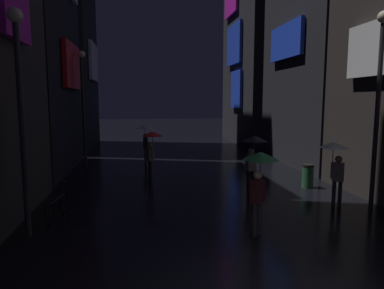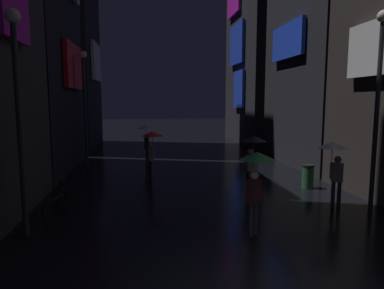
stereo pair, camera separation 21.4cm
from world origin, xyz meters
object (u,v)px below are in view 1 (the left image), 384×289
(pedestrian_near_crossing_black, at_px, (253,148))
(streetlamp_left_near, at_px, (20,98))
(pedestrian_foreground_left_red, at_px, (152,142))
(pedestrian_far_right_clear, at_px, (335,156))
(trash_bin, at_px, (308,176))
(bicycle_parked_at_storefront, at_px, (58,204))
(streetlamp_left_far, at_px, (83,95))
(streetlamp_right_near, at_px, (379,90))
(pedestrian_foreground_right_green, at_px, (260,170))
(pedestrian_midstreet_centre_clear, at_px, (145,133))

(pedestrian_near_crossing_black, xyz_separation_m, streetlamp_left_near, (-6.93, -3.10, 1.80))
(pedestrian_foreground_left_red, xyz_separation_m, pedestrian_far_right_clear, (5.59, -4.56, 0.00))
(pedestrian_foreground_left_red, height_order, trash_bin, pedestrian_foreground_left_red)
(pedestrian_near_crossing_black, relative_size, bicycle_parked_at_storefront, 1.17)
(bicycle_parked_at_storefront, height_order, trash_bin, bicycle_parked_at_storefront)
(streetlamp_left_far, bearing_deg, streetlamp_right_near, -41.53)
(streetlamp_left_near, height_order, streetlamp_left_far, streetlamp_left_far)
(pedestrian_near_crossing_black, relative_size, streetlamp_left_far, 0.36)
(pedestrian_near_crossing_black, distance_m, streetlamp_right_near, 4.42)
(streetlamp_left_far, relative_size, streetlamp_right_near, 0.98)
(pedestrian_foreground_right_green, relative_size, streetlamp_left_far, 0.36)
(pedestrian_near_crossing_black, height_order, pedestrian_foreground_right_green, same)
(trash_bin, bearing_deg, bicycle_parked_at_storefront, -166.84)
(pedestrian_foreground_left_red, relative_size, pedestrian_far_right_clear, 1.00)
(pedestrian_far_right_clear, height_order, streetlamp_left_far, streetlamp_left_far)
(bicycle_parked_at_storefront, distance_m, trash_bin, 9.14)
(pedestrian_midstreet_centre_clear, height_order, streetlamp_left_far, streetlamp_left_far)
(pedestrian_far_right_clear, bearing_deg, bicycle_parked_at_storefront, 177.68)
(pedestrian_near_crossing_black, distance_m, trash_bin, 2.68)
(pedestrian_foreground_right_green, xyz_separation_m, streetlamp_left_far, (-5.78, 10.25, 1.99))
(streetlamp_left_far, distance_m, trash_bin, 11.55)
(pedestrian_midstreet_centre_clear, xyz_separation_m, pedestrian_foreground_right_green, (2.67, -10.28, 0.00))
(pedestrian_foreground_right_green, distance_m, trash_bin, 5.60)
(pedestrian_near_crossing_black, bearing_deg, pedestrian_foreground_right_green, -106.67)
(pedestrian_foreground_right_green, height_order, streetlamp_left_near, streetlamp_left_near)
(pedestrian_midstreet_centre_clear, bearing_deg, bicycle_parked_at_storefront, -108.33)
(streetlamp_right_near, bearing_deg, pedestrian_far_right_clear, 161.33)
(pedestrian_far_right_clear, distance_m, bicycle_parked_at_storefront, 8.61)
(bicycle_parked_at_storefront, height_order, streetlamp_right_near, streetlamp_right_near)
(pedestrian_foreground_right_green, distance_m, pedestrian_far_right_clear, 3.59)
(pedestrian_near_crossing_black, bearing_deg, pedestrian_midstreet_centre_clear, 120.59)
(pedestrian_foreground_right_green, bearing_deg, streetlamp_right_near, 18.32)
(bicycle_parked_at_storefront, bearing_deg, pedestrian_foreground_left_red, 55.34)
(pedestrian_foreground_left_red, height_order, pedestrian_foreground_right_green, same)
(pedestrian_foreground_right_green, distance_m, streetlamp_left_near, 6.10)
(pedestrian_near_crossing_black, bearing_deg, bicycle_parked_at_storefront, -165.30)
(streetlamp_left_near, bearing_deg, streetlamp_right_near, 3.87)
(pedestrian_midstreet_centre_clear, distance_m, trash_bin, 8.77)
(pedestrian_near_crossing_black, height_order, trash_bin, pedestrian_near_crossing_black)
(pedestrian_near_crossing_black, relative_size, trash_bin, 2.28)
(streetlamp_left_far, bearing_deg, pedestrian_midstreet_centre_clear, 0.50)
(pedestrian_foreground_right_green, bearing_deg, pedestrian_foreground_left_red, 111.30)
(pedestrian_near_crossing_black, bearing_deg, pedestrian_far_right_clear, -46.11)
(pedestrian_midstreet_centre_clear, bearing_deg, streetlamp_left_near, -108.01)
(pedestrian_near_crossing_black, xyz_separation_m, pedestrian_foreground_right_green, (-1.14, -3.82, 0.00))
(pedestrian_near_crossing_black, distance_m, streetlamp_left_far, 9.66)
(streetlamp_left_near, xyz_separation_m, trash_bin, (9.30, 3.47, -3.00))
(pedestrian_foreground_left_red, bearing_deg, pedestrian_foreground_right_green, -68.70)
(pedestrian_far_right_clear, relative_size, streetlamp_left_far, 0.36)
(pedestrian_near_crossing_black, relative_size, pedestrian_foreground_right_green, 1.00)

